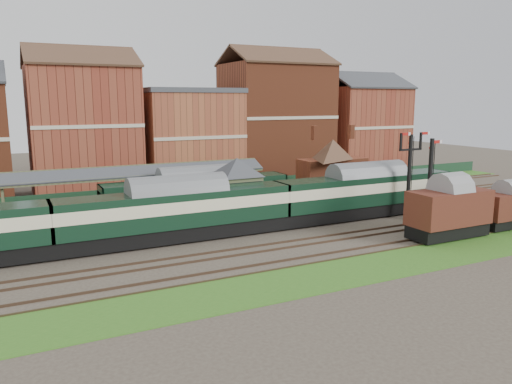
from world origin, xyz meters
name	(u,v)px	position (x,y,z in m)	size (l,w,h in m)	color
ground	(283,227)	(0.00, 0.00, 0.00)	(160.00, 160.00, 0.00)	#473D33
grass_back	(215,196)	(0.00, 16.00, 0.03)	(90.00, 4.50, 0.06)	#2D6619
grass_front	(372,267)	(0.00, -12.00, 0.03)	(90.00, 5.00, 0.06)	#2D6619
fence	(209,188)	(0.00, 18.00, 0.75)	(90.00, 0.12, 1.50)	#193823
platform	(193,207)	(-5.00, 9.75, 0.50)	(55.00, 3.40, 1.00)	#2D2D2D
signal_box	(237,189)	(-3.00, 3.25, 3.19)	(5.40, 5.40, 6.00)	#5B6749
brick_hut	(311,202)	(5.00, 3.25, 1.20)	(3.20, 2.64, 2.94)	maroon
station_building	(332,163)	(12.00, 9.75, 3.96)	(8.10, 8.10, 5.90)	brown
canopy	(131,170)	(-11.00, 9.75, 4.58)	(26.00, 3.89, 4.08)	#505434
semaphore_bracket	(410,171)	(12.04, -2.50, 4.63)	(3.60, 0.25, 8.18)	black
semaphore_siding	(430,184)	(10.02, -7.00, 4.16)	(1.23, 0.25, 8.00)	black
town_backdrop	(187,132)	(-0.18, 25.00, 7.00)	(69.00, 10.00, 16.00)	brown
dmu_train	(178,210)	(-9.63, 0.00, 2.52)	(56.27, 2.96, 4.32)	black
platform_railcar	(198,194)	(-5.61, 6.50, 2.41)	(17.86, 2.81, 4.11)	black
goods_van_a	(449,210)	(10.24, -9.00, 2.35)	(6.88, 2.98, 4.17)	black
goods_van_b	(508,207)	(17.43, -9.00, 1.91)	(5.50, 2.38, 3.34)	black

